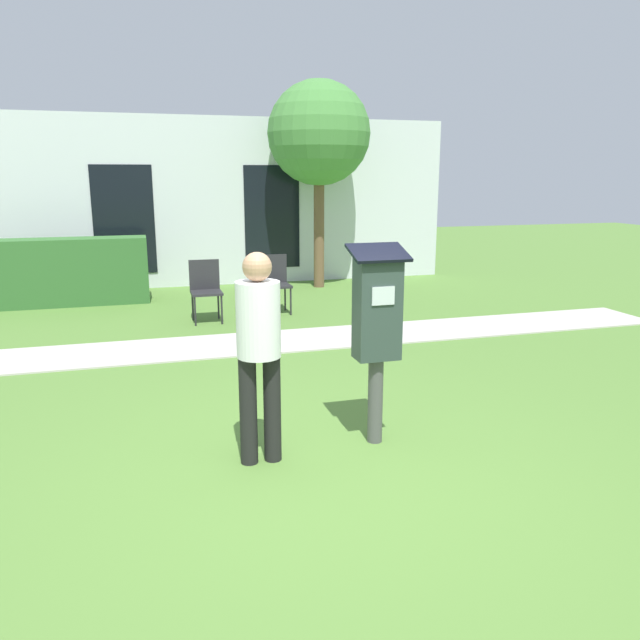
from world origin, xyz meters
The scene contains 9 objects.
ground_plane centered at (0.00, 0.00, 0.00)m, with size 40.00×40.00×0.00m, color #517A33.
sidewalk centered at (0.00, 3.67, 0.01)m, with size 12.00×1.10×0.02m.
building_facade centered at (0.00, 8.37, 1.60)m, with size 10.00×0.26×3.20m.
parking_meter centered at (0.56, 0.43, 1.02)m, with size 0.44×0.31×1.59m.
person_standing centered at (-0.39, 0.33, 0.93)m, with size 0.32×0.32×1.58m.
outdoor_chair_left centered at (-0.27, 5.15, 0.53)m, with size 0.44×0.44×0.90m.
outdoor_chair_middle centered at (0.83, 5.46, 0.53)m, with size 0.44×0.44×0.90m.
hedge_row centered at (-2.54, 7.02, 0.55)m, with size 2.99×0.60×1.10m.
tree centered at (2.14, 7.49, 2.84)m, with size 1.90×1.90×3.82m.
Camera 1 is at (-1.19, -3.96, 2.10)m, focal length 35.00 mm.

